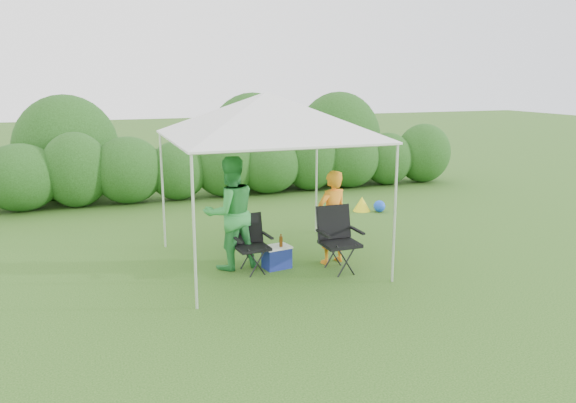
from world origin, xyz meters
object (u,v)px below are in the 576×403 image
object	(u,v)px
woman	(230,213)
chair_left	(250,239)
canopy	(267,115)
chair_right	(337,235)
man	(332,217)
cooler	(277,257)

from	to	relation	value
woman	chair_left	bearing A→B (deg)	128.87
canopy	chair_right	distance (m)	2.21
canopy	chair_left	distance (m)	2.00
chair_right	man	distance (m)	0.40
man	cooler	world-z (taller)	man
chair_left	man	distance (m)	1.41
chair_right	chair_left	size ratio (longest dim) A/B	1.13
canopy	cooler	world-z (taller)	canopy
chair_right	man	xyz separation A→B (m)	(0.05, 0.34, 0.20)
chair_left	woman	distance (m)	0.53
woman	canopy	bearing A→B (deg)	174.31
chair_left	canopy	bearing A→B (deg)	30.03
chair_right	cooler	xyz separation A→B (m)	(-0.89, 0.40, -0.40)
chair_right	chair_left	xyz separation A→B (m)	(-1.33, 0.43, -0.07)
chair_left	chair_right	bearing A→B (deg)	-22.61
chair_right	woman	size ratio (longest dim) A/B	0.56
chair_right	cooler	distance (m)	1.06
woman	cooler	distance (m)	1.04
canopy	cooler	size ratio (longest dim) A/B	6.39
chair_left	man	bearing A→B (deg)	-8.38
chair_left	woman	world-z (taller)	woman
chair_right	canopy	bearing A→B (deg)	142.70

